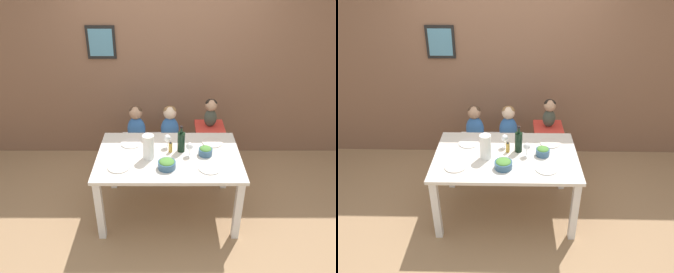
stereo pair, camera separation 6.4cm
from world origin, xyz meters
TOP-DOWN VIEW (x-y plane):
  - ground_plane at (0.00, 0.00)m, footprint 14.00×14.00m
  - wall_back at (-0.00, 1.29)m, footprint 10.00×0.09m
  - dining_table at (0.00, 0.00)m, footprint 1.48×0.94m
  - chair_far_left at (-0.40, 0.75)m, footprint 0.42×0.43m
  - chair_far_center at (0.02, 0.75)m, footprint 0.42×0.43m
  - chair_right_highchair at (0.51, 0.75)m, footprint 0.36×0.37m
  - person_child_left at (-0.40, 0.75)m, footprint 0.22×0.17m
  - person_child_center at (0.02, 0.75)m, footprint 0.22×0.17m
  - person_baby_right at (0.51, 0.75)m, footprint 0.16×0.15m
  - wine_bottle at (0.13, 0.08)m, footprint 0.08×0.08m
  - paper_towel_roll at (-0.20, -0.06)m, footprint 0.11×0.11m
  - wine_glass_near at (0.21, -0.01)m, footprint 0.07×0.07m
  - wine_glass_far at (-0.01, 0.16)m, footprint 0.07×0.07m
  - salad_bowl_large at (-0.02, -0.23)m, footprint 0.18×0.18m
  - salad_bowl_small at (0.38, 0.01)m, footprint 0.14×0.14m
  - dinner_plate_front_left at (-0.49, -0.22)m, footprint 0.22×0.22m
  - dinner_plate_back_left at (-0.41, 0.22)m, footprint 0.22×0.22m
  - dinner_plate_back_right at (0.48, 0.24)m, footprint 0.22×0.22m
  - dinner_plate_front_right at (0.40, -0.24)m, footprint 0.22×0.22m
  - condiment_bottle_hot_sauce at (0.02, 0.06)m, footprint 0.04×0.04m

SIDE VIEW (x-z plane):
  - ground_plane at x=0.00m, z-range 0.00..0.00m
  - chair_far_left at x=-0.40m, z-range 0.17..0.64m
  - chair_far_center at x=0.02m, z-range 0.17..0.64m
  - chair_right_highchair at x=0.51m, z-range 0.20..0.88m
  - dining_table at x=0.00m, z-range 0.27..1.01m
  - person_child_left at x=-0.40m, z-range 0.49..0.96m
  - person_child_center at x=0.02m, z-range 0.49..0.96m
  - dinner_plate_front_left at x=-0.49m, z-range 0.74..0.75m
  - dinner_plate_back_left at x=-0.41m, z-range 0.74..0.75m
  - dinner_plate_back_right at x=0.48m, z-range 0.74..0.75m
  - dinner_plate_front_right at x=0.40m, z-range 0.74..0.75m
  - salad_bowl_small at x=0.38m, z-range 0.74..0.84m
  - salad_bowl_large at x=-0.02m, z-range 0.74..0.84m
  - condiment_bottle_hot_sauce at x=0.02m, z-range 0.74..0.87m
  - wine_glass_near at x=0.21m, z-range 0.77..0.93m
  - wine_glass_far at x=-0.01m, z-range 0.77..0.93m
  - wine_bottle at x=0.13m, z-range 0.71..1.01m
  - paper_towel_roll at x=-0.20m, z-range 0.74..1.01m
  - person_baby_right at x=0.51m, z-range 0.72..1.07m
  - wall_back at x=0.00m, z-range 0.00..2.70m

